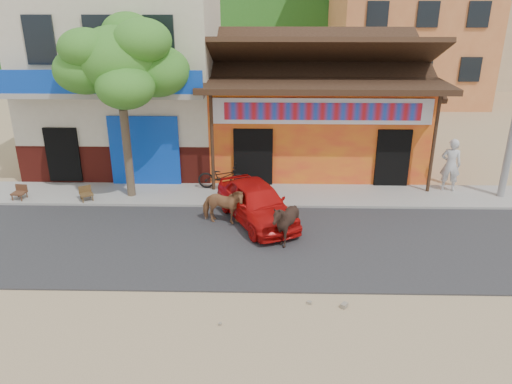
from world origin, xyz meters
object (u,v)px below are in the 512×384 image
at_px(scooter, 222,177).
at_px(cafe_chair_left, 18,187).
at_px(cafe_chair_right, 86,188).
at_px(tree, 123,110).
at_px(cow_tan, 223,206).
at_px(pedestrian, 451,165).
at_px(cow_dark, 286,223).
at_px(red_car, 257,202).

xyz_separation_m(scooter, cafe_chair_left, (-6.82, -1.12, -0.01)).
height_order(scooter, cafe_chair_left, scooter).
distance_m(cafe_chair_left, cafe_chair_right, 2.32).
bearing_deg(cafe_chair_right, tree, -11.21).
relative_size(cow_tan, pedestrian, 0.73).
bearing_deg(scooter, cow_tan, -169.60).
relative_size(tree, cow_dark, 4.56).
xyz_separation_m(tree, scooter, (3.10, 0.67, -2.54)).
bearing_deg(scooter, cow_dark, -147.05).
bearing_deg(cow_dark, cow_tan, -146.44).
distance_m(tree, scooter, 4.07).
xyz_separation_m(tree, cafe_chair_right, (-1.40, -0.50, -2.56)).
bearing_deg(tree, cafe_chair_left, -173.05).
relative_size(cow_tan, cow_dark, 1.04).
bearing_deg(cafe_chair_right, scooter, -16.32).
distance_m(cow_tan, cow_dark, 2.29).
bearing_deg(cafe_chair_left, cow_dark, -10.93).
relative_size(red_car, scooter, 2.14).
bearing_deg(cow_dark, cafe_chair_left, -129.28).
bearing_deg(cow_tan, tree, 69.35).
bearing_deg(red_car, cafe_chair_left, 144.51).
height_order(red_car, pedestrian, pedestrian).
relative_size(scooter, cafe_chair_left, 1.96).
relative_size(tree, cafe_chair_left, 6.76).
xyz_separation_m(red_car, scooter, (-1.29, 2.51, -0.10)).
bearing_deg(cow_dark, scooter, -173.36).
distance_m(cow_dark, cafe_chair_left, 9.41).
relative_size(tree, cafe_chair_right, 6.89).
bearing_deg(red_car, cow_dark, -86.57).
relative_size(scooter, pedestrian, 0.92).
distance_m(pedestrian, cafe_chair_left, 14.91).
xyz_separation_m(scooter, cafe_chair_right, (-4.50, -1.17, -0.02)).
bearing_deg(tree, pedestrian, 3.76).
distance_m(cow_tan, red_car, 1.05).
bearing_deg(cafe_chair_right, cafe_chair_left, 147.99).
xyz_separation_m(scooter, pedestrian, (8.03, 0.06, 0.49)).
bearing_deg(pedestrian, tree, 18.13).
xyz_separation_m(cow_dark, pedestrian, (5.90, 4.08, 0.37)).
bearing_deg(scooter, red_car, -147.78).
bearing_deg(red_car, cow_tan, 164.47).
xyz_separation_m(cow_tan, cafe_chair_left, (-7.08, 1.57, -0.06)).
distance_m(red_car, pedestrian, 7.22).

